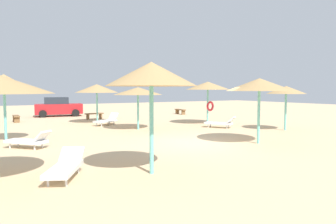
{
  "coord_description": "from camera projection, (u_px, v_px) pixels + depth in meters",
  "views": [
    {
      "loc": [
        -8.11,
        -10.82,
        2.38
      ],
      "look_at": [
        0.0,
        3.0,
        1.2
      ],
      "focal_mm": 32.41,
      "sensor_mm": 36.0,
      "label": 1
    }
  ],
  "objects": [
    {
      "name": "bench_0",
      "position": [
        180.0,
        111.0,
        29.41
      ],
      "size": [
        0.42,
        1.5,
        0.49
      ],
      "color": "brown",
      "rests_on": "ground"
    },
    {
      "name": "parasol_4",
      "position": [
        259.0,
        85.0,
        13.25
      ],
      "size": [
        2.9,
        2.9,
        2.88
      ],
      "color": "#6BC6BC",
      "rests_on": "ground"
    },
    {
      "name": "parasol_7",
      "position": [
        138.0,
        91.0,
        17.96
      ],
      "size": [
        2.9,
        2.9,
        2.53
      ],
      "color": "#6BC6BC",
      "rests_on": "ground"
    },
    {
      "name": "lounger_1",
      "position": [
        29.0,
        141.0,
        12.3
      ],
      "size": [
        1.75,
        1.8,
        0.75
      ],
      "color": "white",
      "rests_on": "ground"
    },
    {
      "name": "lounger_2",
      "position": [
        107.0,
        120.0,
        20.42
      ],
      "size": [
        1.93,
        1.42,
        0.8
      ],
      "color": "white",
      "rests_on": "ground"
    },
    {
      "name": "parked_car",
      "position": [
        58.0,
        107.0,
        27.19
      ],
      "size": [
        4.18,
        2.37,
        1.72
      ],
      "color": "#B21E23",
      "rests_on": "ground"
    },
    {
      "name": "bench_1",
      "position": [
        16.0,
        117.0,
        22.26
      ],
      "size": [
        0.43,
        1.51,
        0.49
      ],
      "color": "brown",
      "rests_on": "ground"
    },
    {
      "name": "parasol_2",
      "position": [
        97.0,
        89.0,
        21.58
      ],
      "size": [
        3.05,
        3.05,
        2.77
      ],
      "color": "#6BC6BC",
      "rests_on": "ground"
    },
    {
      "name": "parasol_0",
      "position": [
        208.0,
        86.0,
        20.83
      ],
      "size": [
        3.01,
        3.01,
        2.94
      ],
      "color": "#6BC6BC",
      "rests_on": "ground"
    },
    {
      "name": "parasol_1",
      "position": [
        4.0,
        82.0,
        13.56
      ],
      "size": [
        2.4,
        2.4,
        3.07
      ],
      "color": "#6BC6BC",
      "rests_on": "ground"
    },
    {
      "name": "lounger_3",
      "position": [
        66.0,
        166.0,
        8.19
      ],
      "size": [
        1.45,
        1.98,
        0.69
      ],
      "color": "white",
      "rests_on": "ground"
    },
    {
      "name": "parasol_6",
      "position": [
        151.0,
        74.0,
        8.42
      ],
      "size": [
        2.57,
        2.57,
        3.15
      ],
      "color": "#6BC6BC",
      "rests_on": "ground"
    },
    {
      "name": "parasol_5",
      "position": [
        286.0,
        90.0,
        17.59
      ],
      "size": [
        2.23,
        2.23,
        2.6
      ],
      "color": "#6BC6BC",
      "rests_on": "ground"
    },
    {
      "name": "bench_2",
      "position": [
        94.0,
        115.0,
        24.53
      ],
      "size": [
        1.53,
        0.56,
        0.49
      ],
      "color": "brown",
      "rests_on": "ground"
    },
    {
      "name": "ground_plane",
      "position": [
        202.0,
        143.0,
        13.57
      ],
      "size": [
        80.0,
        80.0,
        0.0
      ],
      "primitive_type": "plane",
      "color": "#DBBA8C"
    },
    {
      "name": "lounger_0",
      "position": [
        221.0,
        123.0,
        18.93
      ],
      "size": [
        1.57,
        1.92,
        0.73
      ],
      "color": "white",
      "rests_on": "ground"
    }
  ]
}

